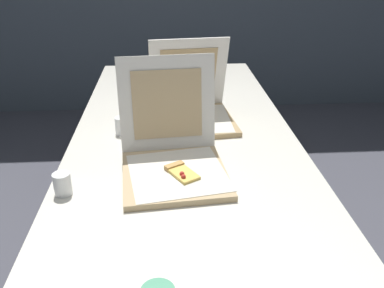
{
  "coord_description": "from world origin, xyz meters",
  "views": [
    {
      "loc": [
        -0.07,
        -0.88,
        1.47
      ],
      "look_at": [
        0.02,
        0.45,
        0.8
      ],
      "focal_mm": 37.74,
      "sensor_mm": 36.0,
      "label": 1
    }
  ],
  "objects_px": {
    "pizza_box_front": "(173,158)",
    "cup_white_far": "(140,101)",
    "pizza_box_middle": "(192,110)",
    "cup_white_mid": "(122,126)",
    "table": "(185,148)",
    "cup_white_near_left": "(62,184)"
  },
  "relations": [
    {
      "from": "cup_white_far",
      "to": "cup_white_mid",
      "type": "distance_m",
      "value": 0.29
    },
    {
      "from": "cup_white_mid",
      "to": "cup_white_far",
      "type": "bearing_deg",
      "value": 77.48
    },
    {
      "from": "pizza_box_front",
      "to": "cup_white_far",
      "type": "bearing_deg",
      "value": 97.97
    },
    {
      "from": "pizza_box_front",
      "to": "cup_white_far",
      "type": "height_order",
      "value": "pizza_box_front"
    },
    {
      "from": "table",
      "to": "pizza_box_front",
      "type": "relative_size",
      "value": 5.25
    },
    {
      "from": "cup_white_far",
      "to": "cup_white_mid",
      "type": "height_order",
      "value": "same"
    },
    {
      "from": "pizza_box_front",
      "to": "cup_white_far",
      "type": "distance_m",
      "value": 0.63
    },
    {
      "from": "pizza_box_front",
      "to": "cup_white_near_left",
      "type": "relative_size",
      "value": 5.81
    },
    {
      "from": "cup_white_mid",
      "to": "pizza_box_front",
      "type": "bearing_deg",
      "value": -57.73
    },
    {
      "from": "table",
      "to": "pizza_box_front",
      "type": "distance_m",
      "value": 0.28
    },
    {
      "from": "pizza_box_front",
      "to": "cup_white_near_left",
      "type": "xyz_separation_m",
      "value": [
        -0.36,
        -0.12,
        -0.02
      ]
    },
    {
      "from": "cup_white_far",
      "to": "cup_white_near_left",
      "type": "height_order",
      "value": "same"
    },
    {
      "from": "cup_white_mid",
      "to": "pizza_box_middle",
      "type": "bearing_deg",
      "value": 20.55
    },
    {
      "from": "pizza_box_front",
      "to": "cup_white_near_left",
      "type": "height_order",
      "value": "pizza_box_front"
    },
    {
      "from": "cup_white_far",
      "to": "pizza_box_front",
      "type": "bearing_deg",
      "value": -76.75
    },
    {
      "from": "pizza_box_middle",
      "to": "cup_white_near_left",
      "type": "bearing_deg",
      "value": -135.03
    },
    {
      "from": "cup_white_mid",
      "to": "table",
      "type": "bearing_deg",
      "value": -14.78
    },
    {
      "from": "pizza_box_front",
      "to": "pizza_box_middle",
      "type": "distance_m",
      "value": 0.45
    },
    {
      "from": "pizza_box_front",
      "to": "pizza_box_middle",
      "type": "height_order",
      "value": "pizza_box_front"
    },
    {
      "from": "pizza_box_front",
      "to": "pizza_box_middle",
      "type": "relative_size",
      "value": 1.1
    },
    {
      "from": "pizza_box_middle",
      "to": "cup_white_mid",
      "type": "height_order",
      "value": "pizza_box_middle"
    },
    {
      "from": "cup_white_far",
      "to": "cup_white_near_left",
      "type": "distance_m",
      "value": 0.77
    }
  ]
}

